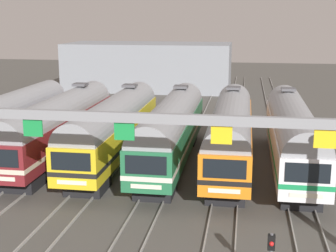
# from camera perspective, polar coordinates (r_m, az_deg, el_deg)

# --- Properties ---
(ground_plane) EXTENTS (160.00, 160.00, 0.00)m
(ground_plane) POSITION_cam_1_polar(r_m,az_deg,el_deg) (36.01, -2.95, -4.29)
(ground_plane) COLOR #4C4944
(track_bed) EXTENTS (22.61, 70.00, 0.15)m
(track_bed) POSITION_cam_1_polar(r_m,az_deg,el_deg) (52.23, 0.93, 1.19)
(track_bed) COLOR gray
(track_bed) RESTS_ON ground
(commuter_train_blue) EXTENTS (2.88, 18.06, 4.77)m
(commuter_train_blue) POSITION_cam_1_polar(r_m,az_deg,el_deg) (38.88, -18.40, 0.43)
(commuter_train_blue) COLOR #284C9E
(commuter_train_blue) RESTS_ON ground
(commuter_train_maroon) EXTENTS (2.88, 18.06, 5.05)m
(commuter_train_maroon) POSITION_cam_1_polar(r_m,az_deg,el_deg) (37.14, -12.60, 0.23)
(commuter_train_maroon) COLOR maroon
(commuter_train_maroon) RESTS_ON ground
(commuter_train_yellow) EXTENTS (2.88, 18.06, 5.05)m
(commuter_train_yellow) POSITION_cam_1_polar(r_m,az_deg,el_deg) (35.81, -6.31, 0.00)
(commuter_train_yellow) COLOR gold
(commuter_train_yellow) RESTS_ON ground
(commuter_train_green) EXTENTS (2.88, 18.06, 5.05)m
(commuter_train_green) POSITION_cam_1_polar(r_m,az_deg,el_deg) (34.94, 0.38, -0.24)
(commuter_train_green) COLOR #236B42
(commuter_train_green) RESTS_ON ground
(commuter_train_orange) EXTENTS (2.88, 18.06, 5.05)m
(commuter_train_orange) POSITION_cam_1_polar(r_m,az_deg,el_deg) (34.57, 7.32, -0.49)
(commuter_train_orange) COLOR orange
(commuter_train_orange) RESTS_ON ground
(commuter_train_white) EXTENTS (2.88, 18.06, 5.05)m
(commuter_train_white) POSITION_cam_1_polar(r_m,az_deg,el_deg) (34.71, 14.30, -0.73)
(commuter_train_white) COLOR white
(commuter_train_white) RESTS_ON ground
(catenary_gantry) EXTENTS (26.35, 0.44, 6.97)m
(catenary_gantry) POSITION_cam_1_polar(r_m,az_deg,el_deg) (22.04, -10.43, -1.07)
(catenary_gantry) COLOR gray
(catenary_gantry) RESTS_ON ground
(yard_signal_mast) EXTENTS (0.28, 0.35, 2.48)m
(yard_signal_mast) POSITION_cam_1_polar(r_m,az_deg,el_deg) (19.66, 11.91, -14.14)
(yard_signal_mast) COLOR #59595E
(yard_signal_mast) RESTS_ON ground
(maintenance_building) EXTENTS (23.45, 10.00, 6.68)m
(maintenance_building) POSITION_cam_1_polar(r_m,az_deg,el_deg) (71.42, -2.26, 6.96)
(maintenance_building) COLOR gray
(maintenance_building) RESTS_ON ground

